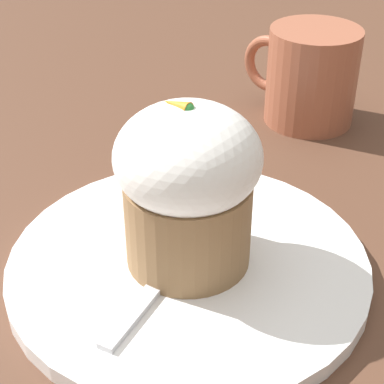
# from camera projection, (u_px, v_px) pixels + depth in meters

# --- Properties ---
(ground_plane) EXTENTS (4.00, 4.00, 0.00)m
(ground_plane) POSITION_uv_depth(u_px,v_px,m) (188.00, 271.00, 0.42)
(ground_plane) COLOR #513323
(dessert_plate) EXTENTS (0.23, 0.23, 0.01)m
(dessert_plate) POSITION_uv_depth(u_px,v_px,m) (188.00, 264.00, 0.41)
(dessert_plate) COLOR white
(dessert_plate) RESTS_ON ground_plane
(carrot_cake) EXTENTS (0.09, 0.09, 0.11)m
(carrot_cake) POSITION_uv_depth(u_px,v_px,m) (192.00, 183.00, 0.38)
(carrot_cake) COLOR olive
(carrot_cake) RESTS_ON dessert_plate
(spoon) EXTENTS (0.05, 0.12, 0.01)m
(spoon) POSITION_uv_depth(u_px,v_px,m) (176.00, 261.00, 0.40)
(spoon) COLOR silver
(spoon) RESTS_ON dessert_plate
(coffee_cup) EXTENTS (0.11, 0.08, 0.09)m
(coffee_cup) POSITION_uv_depth(u_px,v_px,m) (310.00, 76.00, 0.58)
(coffee_cup) COLOR #9E563D
(coffee_cup) RESTS_ON ground_plane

